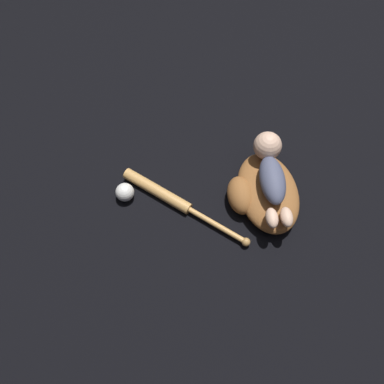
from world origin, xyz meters
TOP-DOWN VIEW (x-y plane):
  - ground_plane at (0.00, 0.00)m, footprint 6.00×6.00m
  - baseball_glove at (0.04, 0.01)m, footprint 0.38×0.30m
  - baby_figure at (0.08, -0.01)m, footprint 0.38×0.16m
  - baseball_bat at (0.13, 0.37)m, footprint 0.44×0.40m
  - baseball at (0.19, 0.53)m, footprint 0.07×0.07m

SIDE VIEW (x-z plane):
  - ground_plane at x=0.00m, z-range 0.00..0.00m
  - baseball_bat at x=0.13m, z-range 0.00..0.05m
  - baseball at x=0.19m, z-range 0.00..0.07m
  - baseball_glove at x=0.04m, z-range 0.00..0.10m
  - baby_figure at x=0.08m, z-range 0.09..0.20m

